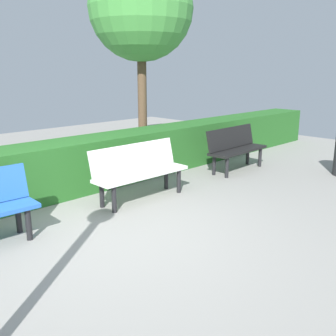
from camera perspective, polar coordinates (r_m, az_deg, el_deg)
name	(u,v)px	position (r m, az deg, el deg)	size (l,w,h in m)	color
ground_plane	(109,237)	(4.81, -8.69, -10.10)	(17.40, 17.40, 0.00)	gray
bench_black	(235,147)	(7.84, 9.93, 3.14)	(1.50, 0.50, 0.86)	black
bench_white	(139,169)	(6.00, -4.31, -0.11)	(1.62, 0.49, 0.86)	white
hedge_row	(95,162)	(6.79, -10.75, 0.91)	(13.40, 0.78, 0.86)	#266023
tree_near	(141,8)	(8.99, -4.04, 22.47)	(2.27, 2.27, 4.40)	brown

